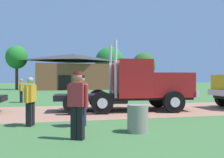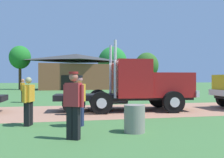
{
  "view_description": "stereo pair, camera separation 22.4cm",
  "coord_description": "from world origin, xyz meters",
  "px_view_note": "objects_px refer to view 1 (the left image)",
  "views": [
    {
      "loc": [
        -3.92,
        -12.22,
        1.61
      ],
      "look_at": [
        -1.02,
        0.58,
        1.62
      ],
      "focal_mm": 39.05,
      "sensor_mm": 36.0,
      "label": 1
    },
    {
      "loc": [
        -3.7,
        -12.27,
        1.61
      ],
      "look_at": [
        -1.02,
        0.58,
        1.62
      ],
      "focal_mm": 39.05,
      "sensor_mm": 36.0,
      "label": 2
    }
  ],
  "objects_px": {
    "truck_foreground_white": "(139,86)",
    "visitor_walking_mid": "(78,102)",
    "shed_building": "(73,72)",
    "visitor_standing_near": "(30,99)",
    "visitor_by_barrel": "(82,99)",
    "visitor_far_side": "(21,90)",
    "steel_barrel": "(138,118)"
  },
  "relations": [
    {
      "from": "visitor_standing_near",
      "to": "visitor_by_barrel",
      "type": "xyz_separation_m",
      "value": [
        1.72,
        -0.5,
        0.03
      ]
    },
    {
      "from": "visitor_walking_mid",
      "to": "steel_barrel",
      "type": "xyz_separation_m",
      "value": [
        1.86,
        0.51,
        -0.58
      ]
    },
    {
      "from": "visitor_by_barrel",
      "to": "steel_barrel",
      "type": "xyz_separation_m",
      "value": [
        1.58,
        -1.26,
        -0.53
      ]
    },
    {
      "from": "visitor_walking_mid",
      "to": "shed_building",
      "type": "height_order",
      "value": "shed_building"
    },
    {
      "from": "visitor_walking_mid",
      "to": "steel_barrel",
      "type": "bearing_deg",
      "value": 15.5
    },
    {
      "from": "visitor_standing_near",
      "to": "visitor_walking_mid",
      "type": "bearing_deg",
      "value": -57.72
    },
    {
      "from": "visitor_by_barrel",
      "to": "shed_building",
      "type": "height_order",
      "value": "shed_building"
    },
    {
      "from": "truck_foreground_white",
      "to": "visitor_far_side",
      "type": "xyz_separation_m",
      "value": [
        -6.59,
        5.74,
        -0.36
      ]
    },
    {
      "from": "visitor_standing_near",
      "to": "shed_building",
      "type": "distance_m",
      "value": 31.13
    },
    {
      "from": "truck_foreground_white",
      "to": "visitor_walking_mid",
      "type": "xyz_separation_m",
      "value": [
        -3.64,
        -5.51,
        -0.26
      ]
    },
    {
      "from": "truck_foreground_white",
      "to": "steel_barrel",
      "type": "bearing_deg",
      "value": -109.63
    },
    {
      "from": "visitor_walking_mid",
      "to": "visitor_by_barrel",
      "type": "height_order",
      "value": "visitor_walking_mid"
    },
    {
      "from": "visitor_walking_mid",
      "to": "visitor_by_barrel",
      "type": "bearing_deg",
      "value": 81.02
    },
    {
      "from": "visitor_walking_mid",
      "to": "shed_building",
      "type": "bearing_deg",
      "value": 86.44
    },
    {
      "from": "visitor_walking_mid",
      "to": "visitor_by_barrel",
      "type": "relative_size",
      "value": 1.04
    },
    {
      "from": "visitor_standing_near",
      "to": "visitor_walking_mid",
      "type": "xyz_separation_m",
      "value": [
        1.44,
        -2.27,
        0.07
      ]
    },
    {
      "from": "truck_foreground_white",
      "to": "visitor_standing_near",
      "type": "relative_size",
      "value": 4.26
    },
    {
      "from": "truck_foreground_white",
      "to": "steel_barrel",
      "type": "xyz_separation_m",
      "value": [
        -1.78,
        -4.99,
        -0.84
      ]
    },
    {
      "from": "visitor_by_barrel",
      "to": "shed_building",
      "type": "xyz_separation_m",
      "value": [
        1.78,
        31.38,
        1.81
      ]
    },
    {
      "from": "visitor_standing_near",
      "to": "shed_building",
      "type": "bearing_deg",
      "value": 83.54
    },
    {
      "from": "visitor_walking_mid",
      "to": "truck_foreground_white",
      "type": "bearing_deg",
      "value": 56.56
    },
    {
      "from": "visitor_walking_mid",
      "to": "visitor_by_barrel",
      "type": "distance_m",
      "value": 1.8
    },
    {
      "from": "truck_foreground_white",
      "to": "visitor_walking_mid",
      "type": "distance_m",
      "value": 6.6
    },
    {
      "from": "truck_foreground_white",
      "to": "steel_barrel",
      "type": "relative_size",
      "value": 8.61
    },
    {
      "from": "truck_foreground_white",
      "to": "visitor_far_side",
      "type": "distance_m",
      "value": 8.75
    },
    {
      "from": "visitor_by_barrel",
      "to": "visitor_far_side",
      "type": "distance_m",
      "value": 10.01
    },
    {
      "from": "visitor_by_barrel",
      "to": "visitor_standing_near",
      "type": "bearing_deg",
      "value": 163.73
    },
    {
      "from": "truck_foreground_white",
      "to": "shed_building",
      "type": "xyz_separation_m",
      "value": [
        -1.58,
        27.64,
        1.5
      ]
    },
    {
      "from": "truck_foreground_white",
      "to": "visitor_standing_near",
      "type": "bearing_deg",
      "value": -147.49
    },
    {
      "from": "visitor_far_side",
      "to": "shed_building",
      "type": "distance_m",
      "value": 22.54
    },
    {
      "from": "visitor_far_side",
      "to": "steel_barrel",
      "type": "distance_m",
      "value": 11.77
    },
    {
      "from": "visitor_by_barrel",
      "to": "shed_building",
      "type": "bearing_deg",
      "value": 86.75
    }
  ]
}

